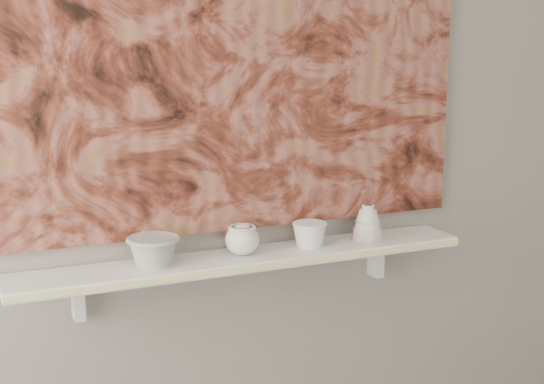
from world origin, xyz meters
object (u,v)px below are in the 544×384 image
painting (235,46)px  bowl_white (310,234)px  cup_cream (242,240)px  bell_vessel (368,222)px  bowl_grey (153,251)px  shelf (247,259)px

painting → bowl_white: bearing=-21.1°
cup_cream → bell_vessel: bell_vessel is taller
cup_cream → bowl_white: size_ratio=0.94×
painting → bowl_grey: 0.64m
painting → bell_vessel: 0.70m
bowl_grey → cup_cream: cup_cream is taller
cup_cream → bell_vessel: (0.43, 0.00, 0.01)m
shelf → bowl_grey: bearing=180.0°
shelf → painting: size_ratio=0.93×
cup_cream → bell_vessel: size_ratio=0.89×
cup_cream → bell_vessel: bearing=0.0°
bowl_grey → cup_cream: size_ratio=1.50×
bowl_grey → bell_vessel: bell_vessel is taller
bell_vessel → bowl_white: bearing=180.0°
bowl_grey → cup_cream: 0.27m
bell_vessel → bowl_grey: bearing=180.0°
painting → bowl_white: 0.61m
painting → bowl_white: painting is taller
bowl_grey → bowl_white: (0.49, 0.00, -0.00)m
painting → cup_cream: painting is taller
shelf → bowl_white: bearing=0.0°
shelf → cup_cream: 0.06m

